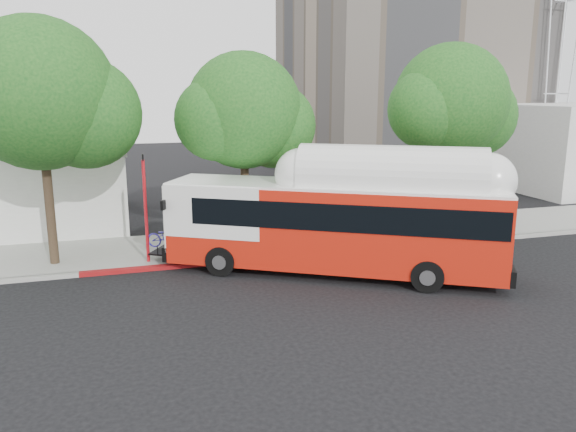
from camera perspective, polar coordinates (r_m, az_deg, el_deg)
The scene contains 9 objects.
ground at distance 20.26m, azimuth 2.19°, elevation -7.46°, with size 120.00×120.00×0.00m, color black.
sidewalk at distance 26.19m, azimuth -2.39°, elevation -2.61°, with size 60.00×5.00×0.15m, color gray.
curb_strip at distance 23.77m, azimuth -0.84°, elevation -4.20°, with size 60.00×0.30×0.15m, color gray.
red_curb_segment at distance 23.17m, azimuth -8.02°, elevation -4.76°, with size 10.00×0.32×0.16m, color maroon.
street_tree_left at distance 23.67m, azimuth -22.75°, elevation 10.82°, with size 6.67×5.80×9.74m.
street_tree_mid at distance 24.72m, azimuth -3.62°, elevation 10.17°, with size 5.75×5.00×8.62m.
street_tree_right at distance 28.52m, azimuth 16.87°, elevation 10.69°, with size 6.21×5.40×9.18m.
transit_bus at distance 21.50m, azimuth 4.83°, elevation -1.07°, with size 12.97×8.86×4.03m.
signal_pole at distance 23.11m, azimuth -14.26°, elevation 0.69°, with size 0.13×0.43×4.55m.
Camera 1 is at (-6.18, -18.00, 6.97)m, focal length 35.00 mm.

